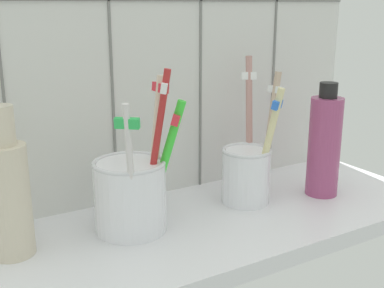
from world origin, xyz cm
name	(u,v)px	position (x,y,z in cm)	size (l,w,h in cm)	color
counter_slab	(202,229)	(0.00, 0.00, 1.00)	(64.00, 22.00, 2.00)	silver
tile_wall_back	(154,41)	(0.00, 12.00, 22.50)	(64.00, 2.20, 45.00)	silver
toothbrush_cup_left	(132,191)	(-7.97, 2.32, 6.77)	(10.04, 9.30, 18.65)	white
toothbrush_cup_right	(248,169)	(8.52, 2.49, 6.46)	(8.35, 9.87, 18.51)	white
ceramic_vase	(7,193)	(-21.12, 3.46, 8.79)	(4.50, 4.50, 15.76)	beige
soap_bottle	(324,145)	(18.83, -0.62, 9.01)	(4.31, 4.31, 15.35)	#A14574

